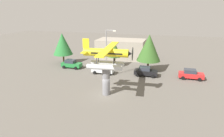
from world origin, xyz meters
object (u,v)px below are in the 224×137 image
Objects in this scene: car_far_black at (146,71)px; tree_east at (115,49)px; car_near_green at (71,64)px; streetlight_primary at (107,50)px; display_pedestal at (106,81)px; car_distant_red at (191,74)px; storefront_building at (121,49)px; floatplane_monument at (107,56)px; tree_west at (63,44)px; car_mid_silver at (103,69)px; tree_center_back at (149,48)px.

car_far_black is 0.79× the size of tree_east.
tree_east reaches higher than car_near_green.
car_far_black is at bearing 20.36° from streetlight_primary.
display_pedestal is 16.19m from car_distant_red.
storefront_building is (-7.71, 12.25, 1.45)m from car_far_black.
floatplane_monument is at bearing -42.93° from car_near_green.
tree_west is 1.28× the size of tree_east.
car_near_green is 0.79× the size of tree_east.
car_mid_silver is 1.00× the size of car_far_black.
car_far_black is (8.11, 0.88, 0.00)m from car_mid_silver.
storefront_building is 1.71× the size of tree_west.
car_distant_red is at bearing 35.00° from floatplane_monument.
tree_west reaches higher than storefront_building.
car_far_black is at bearing -2.63° from car_near_green.
car_far_black is (15.60, -0.72, 0.00)m from car_near_green.
floatplane_monument is 1.53× the size of tree_west.
storefront_building is at bearing 122.20° from car_far_black.
car_distant_red is 27.27m from tree_west.
car_near_green is at bearing 160.58° from streetlight_primary.
car_mid_silver is at bearing -99.65° from tree_east.
storefront_building is 12.21m from tree_center_back.
floatplane_monument is 11.72m from car_far_black.
car_near_green and car_distant_red have the same top height.
display_pedestal is at bearing -109.46° from tree_center_back.
storefront_building is at bearing 98.33° from display_pedestal.
car_distant_red is at bearing -17.82° from tree_center_back.
streetlight_primary reaches higher than tree_east.
car_near_green is 0.61× the size of tree_west.
streetlight_primary is 1.17× the size of tree_center_back.
car_far_black and car_distant_red have the same top height.
streetlight_primary is 1.60× the size of tree_east.
car_mid_silver is 0.79× the size of tree_east.
storefront_building is 14.44m from tree_west.
car_mid_silver is at bearing 112.20° from display_pedestal.
car_mid_silver is 0.49× the size of streetlight_primary.
streetlight_primary is 6.98m from tree_east.
streetlight_primary is 0.73× the size of storefront_building.
tree_west is at bearing 140.66° from car_near_green.
storefront_building is 2.19× the size of tree_east.
tree_west is at bearing 178.91° from tree_center_back.
floatplane_monument is (0.13, 0.01, 3.70)m from display_pedestal.
streetlight_primary is at bearing -19.42° from car_near_green.
car_distant_red is at bearing 12.06° from streetlight_primary.
floatplane_monument is 2.49× the size of car_far_black.
floatplane_monument is at bearing 5.33° from display_pedestal.
floatplane_monument is 1.96× the size of tree_east.
display_pedestal is at bearing -81.67° from storefront_building.
tree_center_back reaches higher than car_far_black.
streetlight_primary reaches higher than display_pedestal.
car_far_black is at bearing 60.55° from floatplane_monument.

